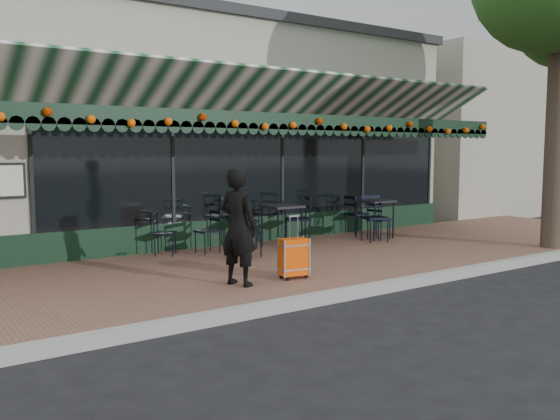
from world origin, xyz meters
TOP-DOWN VIEW (x-y plane):
  - ground at (0.00, 0.00)m, footprint 80.00×80.00m
  - sidewalk at (0.00, 2.00)m, footprint 18.00×4.00m
  - curb at (0.00, -0.08)m, footprint 18.00×0.16m
  - restaurant_building at (0.00, 7.84)m, footprint 12.00×9.60m
  - neighbor_building_right at (13.00, 8.00)m, footprint 12.00×8.00m
  - woman at (-1.46, 0.90)m, footprint 0.56×0.68m
  - suitcase at (-0.61, 0.81)m, footprint 0.42×0.28m
  - cafe_table_a at (3.05, 2.98)m, footprint 0.64×0.64m
  - cafe_table_b at (0.80, 3.12)m, footprint 0.64×0.64m
  - chair_a_left at (1.35, 3.35)m, footprint 0.62×0.62m
  - chair_a_right at (3.16, 3.65)m, footprint 0.45×0.45m
  - chair_a_front at (2.71, 2.63)m, footprint 0.58×0.58m
  - chair_a_extra at (3.00, 2.81)m, footprint 0.47×0.47m
  - chair_b_left at (-0.63, 3.36)m, footprint 0.41×0.41m
  - chair_b_right at (0.19, 3.51)m, footprint 0.62×0.62m
  - chair_b_front at (-0.34, 2.51)m, footprint 0.58×0.58m
  - chair_solo at (-1.33, 3.60)m, footprint 0.52×0.52m

SIDE VIEW (x-z plane):
  - ground at x=0.00m, z-range 0.00..0.00m
  - sidewalk at x=0.00m, z-range 0.00..0.15m
  - curb at x=0.00m, z-range 0.00..0.15m
  - suitcase at x=-0.61m, z-range 0.00..0.90m
  - chair_solo at x=-1.33m, z-range 0.15..0.90m
  - chair_b_left at x=-0.63m, z-range 0.15..0.91m
  - chair_a_extra at x=3.00m, z-range 0.15..0.94m
  - chair_b_front at x=-0.34m, z-range 0.15..1.00m
  - chair_a_right at x=3.16m, z-range 0.15..1.00m
  - chair_a_left at x=1.35m, z-range 0.15..1.08m
  - chair_a_front at x=2.71m, z-range 0.15..1.08m
  - chair_b_right at x=0.19m, z-range 0.15..1.14m
  - cafe_table_a at x=3.05m, z-range 0.47..1.26m
  - cafe_table_b at x=0.80m, z-range 0.47..1.26m
  - woman at x=-1.46m, z-range 0.15..1.75m
  - restaurant_building at x=0.00m, z-range 0.02..4.52m
  - neighbor_building_right at x=13.00m, z-range 0.00..4.80m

